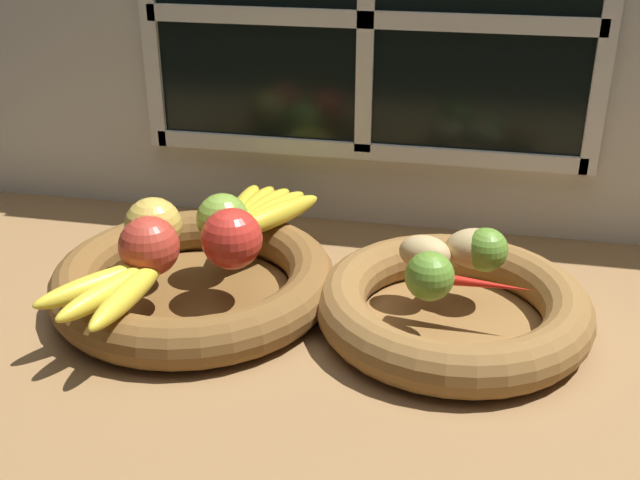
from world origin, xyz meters
TOP-DOWN VIEW (x-y plane):
  - ground_plane at (0.00, 0.00)cm, footprint 140.00×90.00cm
  - back_wall at (0.00, 29.77)cm, footprint 140.00×4.60cm
  - fruit_bowl_left at (-16.87, 0.27)cm, footprint 35.58×35.58cm
  - fruit_bowl_right at (15.30, 0.27)cm, footprint 32.43×32.43cm
  - apple_green_back at (-14.46, 5.04)cm, footprint 6.74×6.74cm
  - apple_red_right at (-11.33, -0.92)cm, footprint 7.43×7.43cm
  - apple_golden_left at (-22.12, 0.92)cm, footprint 7.18×7.18cm
  - apple_red_front at (-20.27, -4.70)cm, footprint 7.20×7.20cm
  - banana_bunch_front at (-21.73, -11.13)cm, footprint 11.94×17.17cm
  - banana_bunch_back at (-11.97, 12.07)cm, footprint 12.37×18.83cm
  - potato_oblong at (11.42, 3.29)cm, footprint 7.36×6.28cm
  - potato_back at (17.45, 5.01)cm, footprint 7.52×5.53cm
  - lime_near at (12.51, -3.91)cm, footprint 5.58×5.58cm
  - lime_far at (18.55, 4.45)cm, footprint 5.31×5.31cm
  - chili_pepper at (17.19, -1.01)cm, footprint 14.00×2.88cm

SIDE VIEW (x-z plane):
  - ground_plane at x=0.00cm, z-range -3.00..0.00cm
  - fruit_bowl_left at x=-16.87cm, z-range -0.18..5.71cm
  - fruit_bowl_right at x=15.30cm, z-range -0.17..5.72cm
  - chili_pepper at x=17.19cm, z-range 5.89..7.80cm
  - banana_bunch_front at x=-21.73cm, z-range 5.89..8.62cm
  - banana_bunch_back at x=-11.97cm, z-range 5.89..8.89cm
  - potato_oblong at x=11.42cm, z-range 5.89..10.05cm
  - potato_back at x=17.45cm, z-range 5.89..10.74cm
  - lime_far at x=18.55cm, z-range 5.89..11.20cm
  - lime_near at x=12.51cm, z-range 5.89..11.47cm
  - apple_green_back at x=-14.46cm, z-range 5.89..12.63cm
  - apple_golden_left at x=-22.12cm, z-range 5.89..13.08cm
  - apple_red_front at x=-20.27cm, z-range 5.89..13.10cm
  - apple_red_right at x=-11.33cm, z-range 5.89..13.33cm
  - back_wall at x=0.00cm, z-range 0.38..55.38cm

